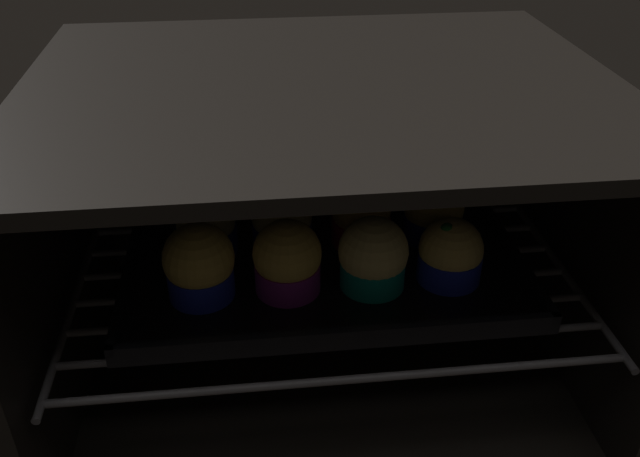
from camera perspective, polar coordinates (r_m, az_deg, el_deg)
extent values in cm
cube|color=black|center=(86.99, 0.14, -10.67)|extent=(59.00, 47.00, 1.50)
cube|color=black|center=(68.21, 0.18, 11.88)|extent=(59.00, 47.00, 1.50)
cube|color=black|center=(95.97, -1.39, 6.52)|extent=(59.00, 1.50, 34.00)
cube|color=black|center=(78.75, -21.13, -1.98)|extent=(1.50, 47.00, 34.00)
cube|color=black|center=(83.92, 20.06, 0.44)|extent=(1.50, 47.00, 34.00)
cylinder|color=#4C494C|center=(63.46, 2.14, -12.64)|extent=(54.00, 0.80, 0.80)
cylinder|color=#4C494C|center=(66.89, 1.55, -9.81)|extent=(54.00, 0.80, 0.80)
cylinder|color=#4C494C|center=(70.47, 1.03, -7.26)|extent=(54.00, 0.80, 0.80)
cylinder|color=#4C494C|center=(74.18, 0.57, -4.96)|extent=(54.00, 0.80, 0.80)
cylinder|color=#4C494C|center=(78.01, 0.15, -2.88)|extent=(54.00, 0.80, 0.80)
cylinder|color=#4C494C|center=(81.93, -0.22, -1.00)|extent=(54.00, 0.80, 0.80)
cylinder|color=#4C494C|center=(85.94, -0.56, 0.71)|extent=(54.00, 0.80, 0.80)
cylinder|color=#4C494C|center=(90.02, -0.87, 2.26)|extent=(54.00, 0.80, 0.80)
cylinder|color=#4C494C|center=(94.16, -1.16, 3.68)|extent=(54.00, 0.80, 0.80)
cylinder|color=#4C494C|center=(80.13, -19.46, -3.94)|extent=(0.80, 42.00, 0.80)
cylinder|color=#4C494C|center=(84.91, 18.58, -1.58)|extent=(0.80, 42.00, 0.80)
cube|color=black|center=(78.99, 0.00, -1.52)|extent=(43.54, 34.70, 1.20)
cube|color=black|center=(64.89, 1.68, -8.91)|extent=(43.54, 0.80, 1.00)
cube|color=black|center=(93.03, -1.16, 4.77)|extent=(43.54, 0.80, 1.00)
cube|color=black|center=(79.31, -15.54, -1.74)|extent=(0.80, 34.70, 1.00)
cube|color=black|center=(83.15, 14.80, 0.06)|extent=(0.80, 34.70, 1.00)
cylinder|color=#1928B7|center=(70.66, -9.98, -4.48)|extent=(6.83, 6.83, 3.10)
sphere|color=gold|center=(68.94, -10.21, -2.47)|extent=(7.31, 7.31, 7.31)
cylinder|color=#7A238C|center=(70.48, -2.73, -4.06)|extent=(6.83, 6.83, 3.10)
sphere|color=gold|center=(68.83, -2.79, -2.11)|extent=(7.11, 7.11, 7.11)
sphere|color=#28702D|center=(67.70, -2.76, -0.57)|extent=(2.27, 2.27, 2.27)
cylinder|color=#0C8C84|center=(71.22, 4.43, -3.70)|extent=(6.83, 6.83, 3.10)
sphere|color=#E0CC7A|center=(69.69, 4.52, -1.91)|extent=(7.32, 7.32, 7.32)
cylinder|color=#1928B7|center=(73.27, 10.81, -3.10)|extent=(6.83, 6.83, 3.10)
sphere|color=#DBBC60|center=(72.09, 10.98, -1.71)|extent=(6.80, 6.80, 6.80)
sphere|color=#1E6023|center=(70.08, 10.68, -0.17)|extent=(1.61, 1.61, 1.61)
cylinder|color=#1928B7|center=(77.49, -9.48, -0.84)|extent=(6.83, 6.83, 3.10)
sphere|color=#E0CC7A|center=(76.38, -9.61, 0.50)|extent=(6.58, 6.58, 6.58)
cylinder|color=#1928B7|center=(77.50, -3.19, -0.40)|extent=(6.83, 6.83, 3.10)
sphere|color=#E0CC7A|center=(76.30, -3.24, 1.06)|extent=(6.91, 6.91, 6.91)
sphere|color=#19511E|center=(75.24, -3.48, 2.74)|extent=(1.78, 1.78, 1.78)
cylinder|color=red|center=(78.19, 3.44, -0.09)|extent=(6.83, 6.83, 3.10)
sphere|color=gold|center=(76.85, 3.51, 1.55)|extent=(6.69, 6.69, 6.69)
sphere|color=#19511E|center=(75.53, 4.22, 3.40)|extent=(2.12, 2.12, 2.12)
cylinder|color=#1928B7|center=(79.97, 9.44, 0.28)|extent=(6.83, 6.83, 3.10)
sphere|color=gold|center=(78.76, 9.59, 1.76)|extent=(6.95, 6.95, 6.95)
sphere|color=#19511E|center=(77.39, 9.43, 3.05)|extent=(2.31, 2.31, 2.31)
cylinder|color=#1928B7|center=(85.11, -9.48, 2.36)|extent=(6.83, 6.83, 3.10)
sphere|color=gold|center=(83.85, -9.63, 3.93)|extent=(6.53, 6.53, 6.53)
sphere|color=#19511E|center=(82.67, -9.01, 5.73)|extent=(2.52, 2.52, 2.52)
cylinder|color=silver|center=(85.10, -3.60, 2.76)|extent=(6.83, 6.83, 3.10)
sphere|color=gold|center=(83.77, -3.66, 4.45)|extent=(6.53, 6.53, 6.53)
sphere|color=#19511E|center=(82.15, -3.73, 5.68)|extent=(2.12, 2.12, 2.12)
cylinder|color=red|center=(85.66, 2.20, 3.01)|extent=(6.83, 6.83, 3.10)
sphere|color=#E0CC7A|center=(84.51, 2.24, 4.46)|extent=(7.44, 7.44, 7.44)
sphere|color=#28702D|center=(83.09, 2.22, 6.03)|extent=(2.26, 2.26, 2.26)
cylinder|color=#1928B7|center=(87.34, 8.03, 3.30)|extent=(6.83, 6.83, 3.10)
sphere|color=#E0CC7A|center=(86.29, 8.15, 4.63)|extent=(6.63, 6.63, 6.63)
sphere|color=#1E6023|center=(84.40, 8.38, 5.81)|extent=(2.51, 2.51, 2.51)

